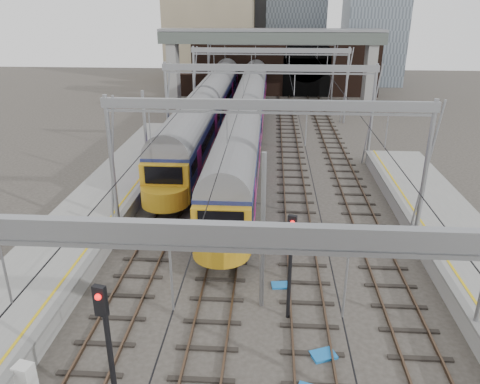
# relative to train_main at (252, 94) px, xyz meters

# --- Properties ---
(ground) EXTENTS (160.00, 160.00, 0.00)m
(ground) POSITION_rel_train_main_xyz_m (2.00, -38.52, -2.58)
(ground) COLOR #38332D
(ground) RESTS_ON ground
(platform_left) EXTENTS (4.32, 55.00, 1.12)m
(platform_left) POSITION_rel_train_main_xyz_m (-8.18, -36.02, -2.02)
(platform_left) COLOR gray
(platform_left) RESTS_ON ground
(tracks) EXTENTS (14.40, 80.00, 0.22)m
(tracks) POSITION_rel_train_main_xyz_m (2.00, -23.52, -2.56)
(tracks) COLOR #4C3828
(tracks) RESTS_ON ground
(overhead_line) EXTENTS (16.80, 80.00, 8.00)m
(overhead_line) POSITION_rel_train_main_xyz_m (2.00, -17.04, 3.99)
(overhead_line) COLOR gray
(overhead_line) RESTS_ON ground
(retaining_wall) EXTENTS (28.00, 2.75, 9.00)m
(retaining_wall) POSITION_rel_train_main_xyz_m (3.40, 13.41, 1.75)
(retaining_wall) COLOR black
(retaining_wall) RESTS_ON ground
(overbridge) EXTENTS (28.00, 3.00, 9.25)m
(overbridge) POSITION_rel_train_main_xyz_m (2.00, 7.48, 4.69)
(overbridge) COLOR gray
(overbridge) RESTS_ON ground
(train_main) EXTENTS (2.95, 68.12, 5.02)m
(train_main) POSITION_rel_train_main_xyz_m (0.00, 0.00, 0.00)
(train_main) COLOR black
(train_main) RESTS_ON ground
(train_second) EXTENTS (3.05, 70.37, 5.16)m
(train_second) POSITION_rel_train_main_xyz_m (-4.00, 6.96, 0.06)
(train_second) COLOR black
(train_second) RESTS_ON ground
(signal_near_left) EXTENTS (0.40, 0.48, 5.20)m
(signal_near_left) POSITION_rel_train_main_xyz_m (-2.33, -43.10, 0.67)
(signal_near_left) COLOR black
(signal_near_left) RESTS_ON ground
(signal_near_centre) EXTENTS (0.38, 0.47, 4.82)m
(signal_near_centre) POSITION_rel_train_main_xyz_m (3.13, -37.38, 0.46)
(signal_near_centre) COLOR black
(signal_near_centre) RESTS_ON ground
(relay_cabinet) EXTENTS (0.68, 0.61, 1.18)m
(relay_cabinet) POSITION_rel_train_main_xyz_m (-5.80, -42.05, -1.99)
(relay_cabinet) COLOR silver
(relay_cabinet) RESTS_ON ground
(equip_cover_b) EXTENTS (0.87, 0.66, 0.09)m
(equip_cover_b) POSITION_rel_train_main_xyz_m (2.85, -35.01, -2.53)
(equip_cover_b) COLOR blue
(equip_cover_b) RESTS_ON ground
(equip_cover_c) EXTENTS (1.09, 0.94, 0.11)m
(equip_cover_c) POSITION_rel_train_main_xyz_m (4.41, -39.59, -2.52)
(equip_cover_c) COLOR blue
(equip_cover_c) RESTS_ON ground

